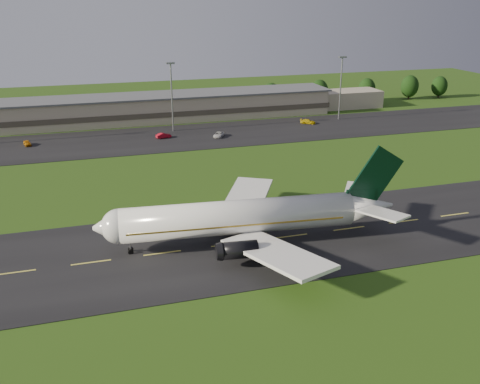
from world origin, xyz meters
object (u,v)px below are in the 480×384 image
object	(u,v)px
service_vehicle_a	(27,143)
terminal	(168,107)
airliner	(243,217)
light_mast_east	(341,80)
service_vehicle_d	(308,122)
service_vehicle_b	(164,136)
light_mast_centre	(171,89)
service_vehicle_c	(219,135)

from	to	relation	value
service_vehicle_a	terminal	bearing A→B (deg)	13.39
airliner	service_vehicle_a	bearing A→B (deg)	122.63
airliner	terminal	size ratio (longest dim) A/B	0.35
light_mast_east	service_vehicle_d	size ratio (longest dim) A/B	4.21
light_mast_east	service_vehicle_d	bearing A→B (deg)	-165.47
airliner	service_vehicle_b	bearing A→B (deg)	96.75
service_vehicle_d	service_vehicle_a	bearing A→B (deg)	123.64
terminal	light_mast_east	world-z (taller)	light_mast_east
service_vehicle_a	service_vehicle_d	xyz separation A→B (m)	(83.68, 2.02, 0.01)
light_mast_centre	light_mast_east	size ratio (longest dim) A/B	1.00
terminal	service_vehicle_b	bearing A→B (deg)	-103.13
light_mast_east	service_vehicle_a	distance (m)	96.92
terminal	light_mast_east	distance (m)	56.67
service_vehicle_d	airliner	bearing A→B (deg)	-178.16
service_vehicle_c	service_vehicle_b	bearing A→B (deg)	-161.28
light_mast_centre	service_vehicle_c	size ratio (longest dim) A/B	4.13
light_mast_centre	service_vehicle_d	xyz separation A→B (m)	(42.65, -3.20, -11.94)
service_vehicle_c	service_vehicle_d	bearing A→B (deg)	44.87
airliner	service_vehicle_b	xyz separation A→B (m)	(-1.71, 72.21, -3.84)
service_vehicle_a	service_vehicle_d	world-z (taller)	service_vehicle_d
light_mast_centre	service_vehicle_c	world-z (taller)	light_mast_centre
airliner	service_vehicle_d	bearing A→B (deg)	64.97
light_mast_centre	light_mast_east	bearing A→B (deg)	0.00
light_mast_centre	service_vehicle_a	world-z (taller)	light_mast_centre
service_vehicle_b	service_vehicle_a	bearing A→B (deg)	71.58
terminal	service_vehicle_c	distance (m)	29.24
airliner	service_vehicle_c	size ratio (longest dim) A/B	10.40
airliner	service_vehicle_a	size ratio (longest dim) A/B	12.67
light_mast_centre	service_vehicle_a	size ratio (longest dim) A/B	5.03
light_mast_centre	service_vehicle_b	world-z (taller)	light_mast_centre
terminal	service_vehicle_d	xyz separation A→B (m)	(41.25, -19.38, -3.19)
light_mast_east	service_vehicle_c	distance (m)	46.66
terminal	service_vehicle_c	world-z (taller)	terminal
light_mast_east	service_vehicle_d	distance (m)	17.47
terminal	service_vehicle_a	world-z (taller)	terminal
service_vehicle_c	light_mast_centre	bearing A→B (deg)	166.02
terminal	light_mast_centre	distance (m)	18.45
airliner	service_vehicle_c	distance (m)	70.41
service_vehicle_a	service_vehicle_b	world-z (taller)	service_vehicle_b
light_mast_east	service_vehicle_c	world-z (taller)	light_mast_east
airliner	light_mast_centre	distance (m)	80.53
light_mast_centre	service_vehicle_b	bearing A→B (deg)	-118.14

